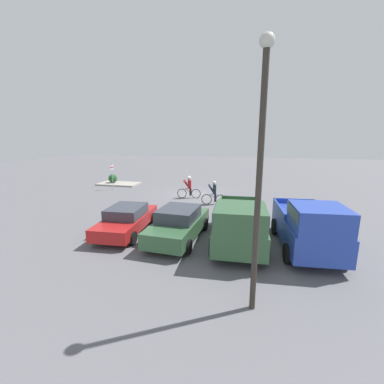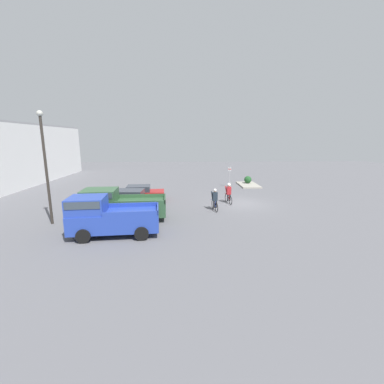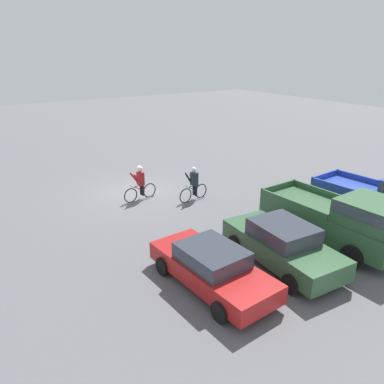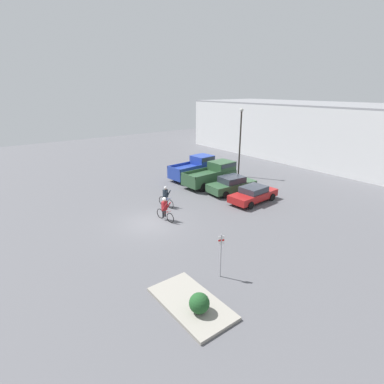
{
  "view_description": "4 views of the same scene",
  "coord_description": "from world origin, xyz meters",
  "px_view_note": "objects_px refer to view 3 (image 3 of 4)",
  "views": [
    {
      "loc": [
        -4.58,
        20.11,
        4.79
      ],
      "look_at": [
        -0.82,
        4.19,
        1.2
      ],
      "focal_mm": 24.0,
      "sensor_mm": 36.0,
      "label": 1
    },
    {
      "loc": [
        -21.07,
        5.06,
        5.44
      ],
      "look_at": [
        -0.82,
        4.19,
        1.2
      ],
      "focal_mm": 24.0,
      "sensor_mm": 36.0,
      "label": 2
    },
    {
      "loc": [
        7.4,
        16.92,
        6.95
      ],
      "look_at": [
        -0.82,
        4.19,
        1.2
      ],
      "focal_mm": 35.0,
      "sensor_mm": 36.0,
      "label": 3
    },
    {
      "loc": [
        17.0,
        -9.34,
        8.94
      ],
      "look_at": [
        -0.82,
        4.19,
        1.2
      ],
      "focal_mm": 28.0,
      "sensor_mm": 36.0,
      "label": 4
    }
  ],
  "objects_px": {
    "cyclist_0": "(140,182)",
    "cyclist_1": "(194,184)",
    "pickup_truck_1": "(342,218)",
    "sedan_0": "(282,244)",
    "pickup_truck_0": "(384,201)",
    "sedan_1": "(212,267)"
  },
  "relations": [
    {
      "from": "cyclist_0",
      "to": "cyclist_1",
      "type": "xyz_separation_m",
      "value": [
        -2.18,
        1.47,
        -0.06
      ]
    },
    {
      "from": "pickup_truck_1",
      "to": "cyclist_1",
      "type": "bearing_deg",
      "value": -72.63
    },
    {
      "from": "sedan_0",
      "to": "cyclist_0",
      "type": "height_order",
      "value": "cyclist_0"
    },
    {
      "from": "pickup_truck_0",
      "to": "cyclist_0",
      "type": "distance_m",
      "value": 10.9
    },
    {
      "from": "sedan_0",
      "to": "cyclist_1",
      "type": "relative_size",
      "value": 2.67
    },
    {
      "from": "pickup_truck_1",
      "to": "cyclist_1",
      "type": "xyz_separation_m",
      "value": [
        2.14,
        -6.85,
        -0.28
      ]
    },
    {
      "from": "sedan_1",
      "to": "cyclist_1",
      "type": "height_order",
      "value": "cyclist_1"
    },
    {
      "from": "sedan_1",
      "to": "cyclist_1",
      "type": "bearing_deg",
      "value": -118.69
    },
    {
      "from": "cyclist_0",
      "to": "pickup_truck_0",
      "type": "bearing_deg",
      "value": 130.9
    },
    {
      "from": "sedan_1",
      "to": "cyclist_0",
      "type": "relative_size",
      "value": 2.51
    },
    {
      "from": "pickup_truck_0",
      "to": "sedan_1",
      "type": "distance_m",
      "value": 8.46
    },
    {
      "from": "pickup_truck_1",
      "to": "pickup_truck_0",
      "type": "bearing_deg",
      "value": -178.39
    },
    {
      "from": "pickup_truck_1",
      "to": "sedan_0",
      "type": "height_order",
      "value": "pickup_truck_1"
    },
    {
      "from": "pickup_truck_0",
      "to": "cyclist_1",
      "type": "height_order",
      "value": "pickup_truck_0"
    },
    {
      "from": "sedan_0",
      "to": "sedan_1",
      "type": "relative_size",
      "value": 1.01
    },
    {
      "from": "pickup_truck_1",
      "to": "sedan_0",
      "type": "distance_m",
      "value": 2.86
    },
    {
      "from": "cyclist_1",
      "to": "pickup_truck_1",
      "type": "bearing_deg",
      "value": 107.37
    },
    {
      "from": "sedan_0",
      "to": "cyclist_0",
      "type": "relative_size",
      "value": 2.52
    },
    {
      "from": "pickup_truck_0",
      "to": "cyclist_1",
      "type": "distance_m",
      "value": 8.39
    },
    {
      "from": "sedan_1",
      "to": "cyclist_0",
      "type": "height_order",
      "value": "cyclist_0"
    },
    {
      "from": "cyclist_0",
      "to": "pickup_truck_1",
      "type": "bearing_deg",
      "value": 117.47
    },
    {
      "from": "pickup_truck_1",
      "to": "cyclist_1",
      "type": "height_order",
      "value": "pickup_truck_1"
    }
  ]
}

